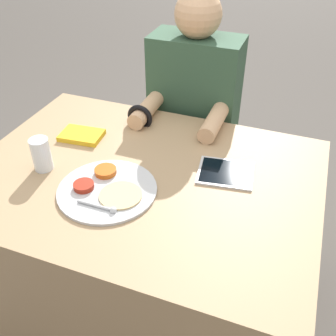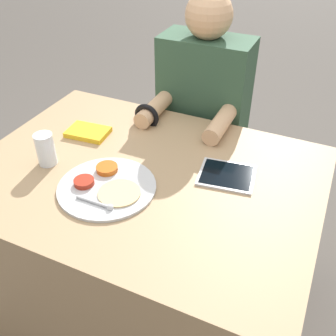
# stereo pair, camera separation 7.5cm
# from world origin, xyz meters

# --- Properties ---
(ground_plane) EXTENTS (12.00, 12.00, 0.00)m
(ground_plane) POSITION_xyz_m (0.00, 0.00, 0.00)
(ground_plane) COLOR #4C4742
(dining_table) EXTENTS (1.22, 0.90, 0.72)m
(dining_table) POSITION_xyz_m (0.00, 0.00, 0.36)
(dining_table) COLOR #9E7F5B
(dining_table) RESTS_ON ground_plane
(thali_tray) EXTENTS (0.33, 0.33, 0.03)m
(thali_tray) POSITION_xyz_m (-0.07, -0.13, 0.72)
(thali_tray) COLOR #B7BABF
(thali_tray) RESTS_ON dining_table
(red_notebook) EXTENTS (0.17, 0.13, 0.02)m
(red_notebook) POSITION_xyz_m (-0.32, 0.13, 0.72)
(red_notebook) COLOR silver
(red_notebook) RESTS_ON dining_table
(tablet_device) EXTENTS (0.21, 0.19, 0.01)m
(tablet_device) POSITION_xyz_m (0.27, 0.10, 0.72)
(tablet_device) COLOR #B7B7BC
(tablet_device) RESTS_ON dining_table
(person_diner) EXTENTS (0.40, 0.44, 1.20)m
(person_diner) POSITION_xyz_m (0.01, 0.58, 0.57)
(person_diner) COLOR black
(person_diner) RESTS_ON ground_plane
(drinking_glass) EXTENTS (0.07, 0.07, 0.12)m
(drinking_glass) POSITION_xyz_m (-0.34, -0.09, 0.78)
(drinking_glass) COLOR silver
(drinking_glass) RESTS_ON dining_table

